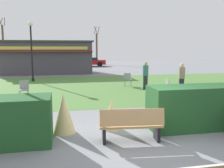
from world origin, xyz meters
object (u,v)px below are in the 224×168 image
Objects in this scene: lamppost_far at (31,44)px; parked_car_center_slot at (90,61)px; tree_left_bg at (97,47)px; parked_car_west_slot at (50,62)px; person_strolling at (182,78)px; tree_right_bg at (3,44)px; cafe_chair_west at (24,88)px; cafe_chair_center at (165,86)px; food_kiosk at (46,57)px; person_standing at (145,75)px; park_bench at (131,125)px; cafe_chair_east at (128,78)px.

parked_car_center_slot is at bearing 67.88° from lamppost_far.
parked_car_west_slot is at bearing -142.61° from tree_left_bg.
tree_right_bg is (-14.73, 26.08, 2.17)m from person_strolling.
tree_left_bg is (7.04, 5.38, 1.91)m from parked_car_west_slot.
parked_car_west_slot is (0.32, 21.13, 0.12)m from cafe_chair_west.
cafe_chair_center is 29.92m from tree_right_bg.
food_kiosk reaches higher than person_standing.
park_bench is at bearing -96.34° from tree_left_bg.
cafe_chair_west is at bearing -91.57° from food_kiosk.
tree_left_bg reaches higher than cafe_chair_center.
tree_left_bg is (7.36, 26.51, 2.03)m from cafe_chair_west.
lamppost_far is at bearing 106.76° from park_bench.
lamppost_far reaches higher than person_standing.
tree_right_bg is (-13.24, 24.34, 2.17)m from person_standing.
cafe_chair_center is 0.13× the size of tree_right_bg.
park_bench is 0.41× the size of parked_car_center_slot.
cafe_chair_east is 0.53× the size of person_strolling.
tree_right_bg is (-6.08, 19.16, 0.24)m from lamppost_far.
lamppost_far is at bearing -111.04° from tree_left_bg.
parked_car_west_slot is at bearing -34.53° from tree_right_bg.
person_strolling reaches higher than park_bench.
parked_car_west_slot is at bearing -179.99° from parked_car_center_slot.
cafe_chair_center is 0.21× the size of parked_car_center_slot.
tree_right_bg is (-13.74, -0.76, 0.48)m from tree_left_bg.
person_standing is at bearing -86.38° from parked_car_center_slot.
lamppost_far is at bearing 149.13° from cafe_chair_east.
person_strolling is 21.64m from parked_car_center_slot.
tree_left_bg reaches higher than person_strolling.
lamppost_far is 15.85m from parked_car_center_slot.
food_kiosk is 1.56× the size of tree_left_bg.
parked_car_west_slot is 0.72× the size of tree_left_bg.
cafe_chair_west is at bearing 95.93° from person_strolling.
person_strolling is (2.24, -3.09, 0.33)m from cafe_chair_east.
person_strolling reaches higher than parked_car_west_slot.
parked_car_west_slot is at bearing 89.14° from cafe_chair_west.
cafe_chair_west is 21.86m from parked_car_center_slot.
cafe_chair_west is at bearing -90.86° from parked_car_west_slot.
tree_right_bg is at bearing 107.61° from lamppost_far.
person_standing is 19.77m from parked_car_center_slot.
tree_right_bg is at bearing 37.69° from person_strolling.
person_strolling is at bearing 21.93° from cafe_chair_center.
cafe_chair_east is 0.15× the size of tree_left_bg.
tree_left_bg is at bearing 86.98° from cafe_chair_east.
tree_right_bg is (-6.39, 25.74, 2.51)m from cafe_chair_west.
food_kiosk is 10.20× the size of cafe_chair_west.
food_kiosk is 11.40m from cafe_chair_east.
parked_car_west_slot is 0.99× the size of parked_car_center_slot.
cafe_chair_center is at bearing 142.17° from person_standing.
person_standing reaches higher than cafe_chair_east.
cafe_chair_west is 0.13× the size of tree_right_bg.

